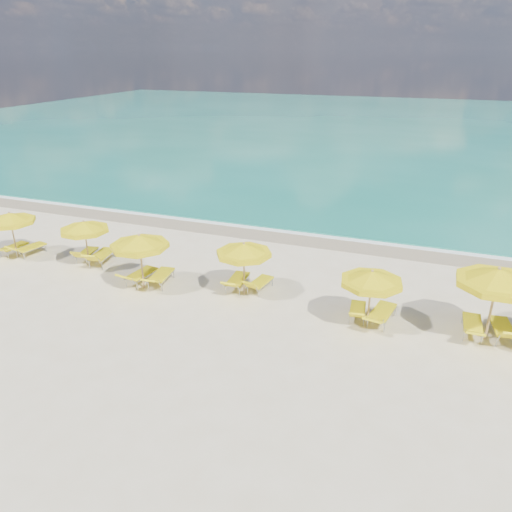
% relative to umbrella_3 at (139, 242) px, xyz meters
% --- Properties ---
extents(ground_plane, '(120.00, 120.00, 0.00)m').
position_rel_umbrella_3_xyz_m(ground_plane, '(4.08, 0.50, -1.98)').
color(ground_plane, beige).
extents(ocean, '(120.00, 80.00, 0.30)m').
position_rel_umbrella_3_xyz_m(ocean, '(4.08, 48.50, -1.98)').
color(ocean, '#136E5B').
rests_on(ocean, ground).
extents(wet_sand_band, '(120.00, 2.60, 0.01)m').
position_rel_umbrella_3_xyz_m(wet_sand_band, '(4.08, 7.90, -1.98)').
color(wet_sand_band, tan).
rests_on(wet_sand_band, ground).
extents(foam_line, '(120.00, 1.20, 0.03)m').
position_rel_umbrella_3_xyz_m(foam_line, '(4.08, 8.70, -1.98)').
color(foam_line, white).
rests_on(foam_line, ground).
extents(whitecap_near, '(14.00, 0.36, 0.05)m').
position_rel_umbrella_3_xyz_m(whitecap_near, '(-1.92, 17.50, -1.98)').
color(whitecap_near, white).
rests_on(whitecap_near, ground).
extents(whitecap_far, '(18.00, 0.30, 0.05)m').
position_rel_umbrella_3_xyz_m(whitecap_far, '(12.08, 24.50, -1.98)').
color(whitecap_far, white).
rests_on(whitecap_far, ground).
extents(umbrella_1, '(2.56, 2.56, 2.19)m').
position_rel_umbrella_3_xyz_m(umbrella_1, '(-7.24, 0.79, -0.11)').
color(umbrella_1, tan).
rests_on(umbrella_1, ground).
extents(umbrella_2, '(2.65, 2.65, 2.13)m').
position_rel_umbrella_3_xyz_m(umbrella_2, '(-3.47, 1.10, -0.16)').
color(umbrella_2, tan).
rests_on(umbrella_2, ground).
extents(umbrella_3, '(2.89, 2.89, 2.33)m').
position_rel_umbrella_3_xyz_m(umbrella_3, '(0.00, 0.00, 0.00)').
color(umbrella_3, tan).
rests_on(umbrella_3, ground).
extents(umbrella_4, '(2.47, 2.47, 2.18)m').
position_rel_umbrella_3_xyz_m(umbrella_4, '(3.99, 0.91, -0.12)').
color(umbrella_4, tan).
rests_on(umbrella_4, ground).
extents(umbrella_5, '(2.56, 2.56, 2.16)m').
position_rel_umbrella_3_xyz_m(umbrella_5, '(8.90, 0.08, -0.14)').
color(umbrella_5, tan).
rests_on(umbrella_5, ground).
extents(umbrella_6, '(3.37, 3.37, 2.62)m').
position_rel_umbrella_3_xyz_m(umbrella_6, '(12.71, 0.62, 0.25)').
color(umbrella_6, tan).
rests_on(umbrella_6, ground).
extents(lounger_1_left, '(0.75, 1.78, 0.69)m').
position_rel_umbrella_3_xyz_m(lounger_1_left, '(-7.66, 1.03, -1.78)').
color(lounger_1_left, '#A5A8AD').
rests_on(lounger_1_left, ground).
extents(lounger_1_right, '(0.91, 1.85, 0.76)m').
position_rel_umbrella_3_xyz_m(lounger_1_right, '(-6.84, 1.21, -1.77)').
color(lounger_1_right, '#A5A8AD').
rests_on(lounger_1_right, ground).
extents(lounger_2_left, '(0.86, 1.72, 0.77)m').
position_rel_umbrella_3_xyz_m(lounger_2_left, '(-3.99, 1.64, -1.78)').
color(lounger_2_left, '#A5A8AD').
rests_on(lounger_2_left, ground).
extents(lounger_2_right, '(0.97, 2.08, 0.89)m').
position_rel_umbrella_3_xyz_m(lounger_2_right, '(-3.08, 1.52, -1.74)').
color(lounger_2_right, '#A5A8AD').
rests_on(lounger_2_right, ground).
extents(lounger_3_left, '(0.88, 1.99, 0.81)m').
position_rel_umbrella_3_xyz_m(lounger_3_left, '(-0.36, 0.39, -1.75)').
color(lounger_3_left, '#A5A8AD').
rests_on(lounger_3_left, ground).
extents(lounger_3_right, '(0.86, 2.03, 0.77)m').
position_rel_umbrella_3_xyz_m(lounger_3_right, '(0.49, 0.53, -1.75)').
color(lounger_3_right, '#A5A8AD').
rests_on(lounger_3_right, ground).
extents(lounger_4_left, '(0.73, 1.93, 0.79)m').
position_rel_umbrella_3_xyz_m(lounger_4_left, '(3.56, 1.25, -1.75)').
color(lounger_4_left, '#A5A8AD').
rests_on(lounger_4_left, ground).
extents(lounger_4_right, '(0.82, 1.75, 0.79)m').
position_rel_umbrella_3_xyz_m(lounger_4_right, '(4.46, 1.40, -1.77)').
color(lounger_4_right, '#A5A8AD').
rests_on(lounger_4_right, ground).
extents(lounger_5_left, '(0.71, 1.68, 0.73)m').
position_rel_umbrella_3_xyz_m(lounger_5_left, '(8.47, 0.53, -1.78)').
color(lounger_5_left, '#A5A8AD').
rests_on(lounger_5_left, ground).
extents(lounger_5_right, '(1.01, 2.12, 0.74)m').
position_rel_umbrella_3_xyz_m(lounger_5_right, '(9.31, 0.51, -1.74)').
color(lounger_5_right, '#A5A8AD').
rests_on(lounger_5_right, ground).
extents(lounger_6_left, '(0.65, 1.91, 0.70)m').
position_rel_umbrella_3_xyz_m(lounger_6_left, '(12.27, 0.78, -1.76)').
color(lounger_6_left, '#A5A8AD').
rests_on(lounger_6_left, ground).
extents(lounger_6_right, '(0.87, 1.92, 0.85)m').
position_rel_umbrella_3_xyz_m(lounger_6_right, '(13.20, 0.85, -1.75)').
color(lounger_6_right, '#A5A8AD').
rests_on(lounger_6_right, ground).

